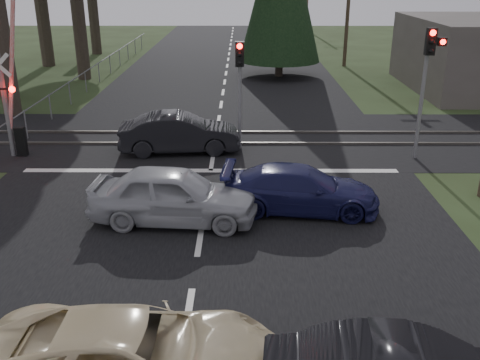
{
  "coord_description": "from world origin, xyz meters",
  "views": [
    {
      "loc": [
        1.09,
        -9.21,
        6.52
      ],
      "look_at": [
        1.04,
        4.04,
        1.3
      ],
      "focal_mm": 40.0,
      "sensor_mm": 36.0,
      "label": 1
    }
  ],
  "objects_px": {
    "crossing_signal": "(11,102)",
    "blue_sedan": "(300,189)",
    "cream_coupe": "(135,359)",
    "dark_car_far": "(180,133)",
    "silver_car": "(174,195)",
    "traffic_signal_center": "(240,77)",
    "traffic_signal_right": "(428,69)"
  },
  "relations": [
    {
      "from": "crossing_signal",
      "to": "blue_sedan",
      "type": "xyz_separation_m",
      "value": [
        10.05,
        -4.82,
        -1.41
      ]
    },
    {
      "from": "silver_car",
      "to": "crossing_signal",
      "type": "bearing_deg",
      "value": 53.97
    },
    {
      "from": "traffic_signal_center",
      "to": "dark_car_far",
      "type": "bearing_deg",
      "value": -170.25
    },
    {
      "from": "crossing_signal",
      "to": "silver_car",
      "type": "relative_size",
      "value": 1.52
    },
    {
      "from": "cream_coupe",
      "to": "dark_car_far",
      "type": "xyz_separation_m",
      "value": [
        -0.65,
        12.58,
        0.05
      ]
    },
    {
      "from": "blue_sedan",
      "to": "dark_car_far",
      "type": "height_order",
      "value": "dark_car_far"
    },
    {
      "from": "crossing_signal",
      "to": "traffic_signal_center",
      "type": "height_order",
      "value": "crossing_signal"
    },
    {
      "from": "traffic_signal_right",
      "to": "cream_coupe",
      "type": "relative_size",
      "value": 0.94
    },
    {
      "from": "cream_coupe",
      "to": "dark_car_far",
      "type": "relative_size",
      "value": 1.11
    },
    {
      "from": "traffic_signal_right",
      "to": "silver_car",
      "type": "xyz_separation_m",
      "value": [
        -8.32,
        -5.26,
        -2.53
      ]
    },
    {
      "from": "cream_coupe",
      "to": "traffic_signal_center",
      "type": "bearing_deg",
      "value": -6.54
    },
    {
      "from": "crossing_signal",
      "to": "cream_coupe",
      "type": "distance_m",
      "value": 13.86
    },
    {
      "from": "blue_sedan",
      "to": "dark_car_far",
      "type": "distance_m",
      "value": 6.68
    },
    {
      "from": "traffic_signal_right",
      "to": "traffic_signal_center",
      "type": "height_order",
      "value": "traffic_signal_right"
    },
    {
      "from": "traffic_signal_right",
      "to": "dark_car_far",
      "type": "xyz_separation_m",
      "value": [
        -8.82,
        0.81,
        -2.57
      ]
    },
    {
      "from": "traffic_signal_right",
      "to": "cream_coupe",
      "type": "height_order",
      "value": "traffic_signal_right"
    },
    {
      "from": "traffic_signal_right",
      "to": "silver_car",
      "type": "height_order",
      "value": "traffic_signal_right"
    },
    {
      "from": "traffic_signal_right",
      "to": "crossing_signal",
      "type": "bearing_deg",
      "value": 178.79
    },
    {
      "from": "cream_coupe",
      "to": "blue_sedan",
      "type": "bearing_deg",
      "value": -24.46
    },
    {
      "from": "traffic_signal_center",
      "to": "crossing_signal",
      "type": "bearing_deg",
      "value": -173.85
    },
    {
      "from": "cream_coupe",
      "to": "silver_car",
      "type": "relative_size",
      "value": 1.09
    },
    {
      "from": "traffic_signal_right",
      "to": "cream_coupe",
      "type": "distance_m",
      "value": 14.57
    },
    {
      "from": "cream_coupe",
      "to": "dark_car_far",
      "type": "height_order",
      "value": "dark_car_far"
    },
    {
      "from": "crossing_signal",
      "to": "blue_sedan",
      "type": "distance_m",
      "value": 11.23
    },
    {
      "from": "dark_car_far",
      "to": "silver_car",
      "type": "bearing_deg",
      "value": 179.59
    },
    {
      "from": "traffic_signal_center",
      "to": "blue_sedan",
      "type": "height_order",
      "value": "traffic_signal_center"
    },
    {
      "from": "silver_car",
      "to": "blue_sedan",
      "type": "bearing_deg",
      "value": -73.42
    },
    {
      "from": "traffic_signal_right",
      "to": "cream_coupe",
      "type": "xyz_separation_m",
      "value": [
        -8.17,
        -11.77,
        -2.62
      ]
    },
    {
      "from": "silver_car",
      "to": "blue_sedan",
      "type": "height_order",
      "value": "silver_car"
    },
    {
      "from": "silver_car",
      "to": "blue_sedan",
      "type": "distance_m",
      "value": 3.62
    },
    {
      "from": "traffic_signal_center",
      "to": "silver_car",
      "type": "height_order",
      "value": "traffic_signal_center"
    },
    {
      "from": "crossing_signal",
      "to": "traffic_signal_right",
      "type": "distance_m",
      "value": 14.88
    }
  ]
}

